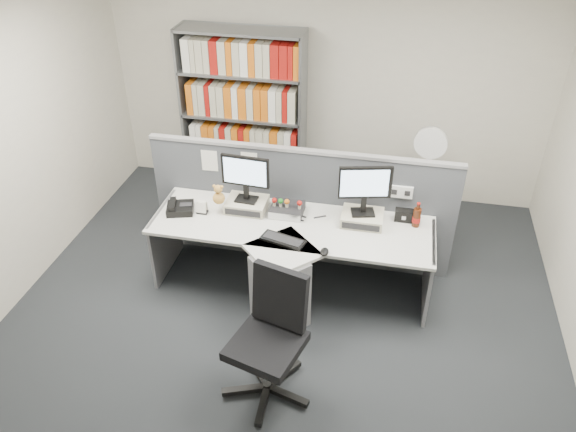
% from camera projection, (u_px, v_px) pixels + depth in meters
% --- Properties ---
extents(ground, '(5.50, 5.50, 0.00)m').
position_uv_depth(ground, '(273.00, 344.00, 4.94)').
color(ground, '#2A2E32').
rests_on(ground, ground).
extents(room_shell, '(5.04, 5.54, 2.72)m').
position_uv_depth(room_shell, '(269.00, 163.00, 3.94)').
color(room_shell, beige).
rests_on(room_shell, ground).
extents(partition, '(3.00, 0.08, 1.27)m').
position_uv_depth(partition, '(301.00, 206.00, 5.59)').
color(partition, '#4A4E54').
rests_on(partition, ground).
extents(desk, '(2.60, 1.20, 0.72)m').
position_uv_depth(desk, '(287.00, 261.00, 5.16)').
color(desk, silver).
rests_on(desk, ground).
extents(monitor_riser_left, '(0.38, 0.31, 0.10)m').
position_uv_depth(monitor_riser_left, '(247.00, 205.00, 5.38)').
color(monitor_riser_left, '#BDB79D').
rests_on(monitor_riser_left, desk).
extents(monitor_riser_right, '(0.38, 0.31, 0.10)m').
position_uv_depth(monitor_riser_right, '(362.00, 218.00, 5.19)').
color(monitor_riser_right, '#BDB79D').
rests_on(monitor_riser_right, desk).
extents(monitor_left, '(0.46, 0.16, 0.46)m').
position_uv_depth(monitor_left, '(245.00, 175.00, 5.20)').
color(monitor_left, black).
rests_on(monitor_left, monitor_riser_left).
extents(monitor_right, '(0.47, 0.20, 0.48)m').
position_uv_depth(monitor_right, '(365.00, 186.00, 5.01)').
color(monitor_right, black).
rests_on(monitor_right, monitor_riser_right).
extents(desktop_pc, '(0.30, 0.27, 0.08)m').
position_uv_depth(desktop_pc, '(287.00, 210.00, 5.33)').
color(desktop_pc, black).
rests_on(desktop_pc, desk).
extents(figurines, '(0.29, 0.05, 0.09)m').
position_uv_depth(figurines, '(285.00, 202.00, 5.26)').
color(figurines, '#BDB79D').
rests_on(figurines, desktop_pc).
extents(keyboard, '(0.42, 0.25, 0.03)m').
position_uv_depth(keyboard, '(283.00, 240.00, 4.97)').
color(keyboard, black).
rests_on(keyboard, desk).
extents(mouse, '(0.07, 0.12, 0.04)m').
position_uv_depth(mouse, '(324.00, 252.00, 4.82)').
color(mouse, black).
rests_on(mouse, desk).
extents(desk_phone, '(0.30, 0.28, 0.11)m').
position_uv_depth(desk_phone, '(180.00, 208.00, 5.35)').
color(desk_phone, black).
rests_on(desk_phone, desk).
extents(desk_calendar, '(0.11, 0.08, 0.13)m').
position_uv_depth(desk_calendar, '(202.00, 208.00, 5.33)').
color(desk_calendar, black).
rests_on(desk_calendar, desk).
extents(plush_toy, '(0.12, 0.12, 0.20)m').
position_uv_depth(plush_toy, '(219.00, 196.00, 5.26)').
color(plush_toy, '#B9883D').
rests_on(plush_toy, monitor_riser_left).
extents(speaker, '(0.17, 0.09, 0.11)m').
position_uv_depth(speaker, '(404.00, 215.00, 5.22)').
color(speaker, black).
rests_on(speaker, desk).
extents(cola_bottle, '(0.08, 0.08, 0.25)m').
position_uv_depth(cola_bottle, '(417.00, 217.00, 5.12)').
color(cola_bottle, '#3F190A').
rests_on(cola_bottle, desk).
extents(shelving_unit, '(1.41, 0.40, 2.00)m').
position_uv_depth(shelving_unit, '(244.00, 118.00, 6.53)').
color(shelving_unit, slate).
rests_on(shelving_unit, ground).
extents(filing_cabinet, '(0.45, 0.61, 0.70)m').
position_uv_depth(filing_cabinet, '(421.00, 205.00, 6.16)').
color(filing_cabinet, slate).
rests_on(filing_cabinet, ground).
extents(desk_fan, '(0.34, 0.20, 0.57)m').
position_uv_depth(desk_fan, '(430.00, 147.00, 5.76)').
color(desk_fan, white).
rests_on(desk_fan, filing_cabinet).
extents(office_chair, '(0.70, 0.70, 1.06)m').
position_uv_depth(office_chair, '(271.00, 334.00, 4.26)').
color(office_chair, silver).
rests_on(office_chair, ground).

